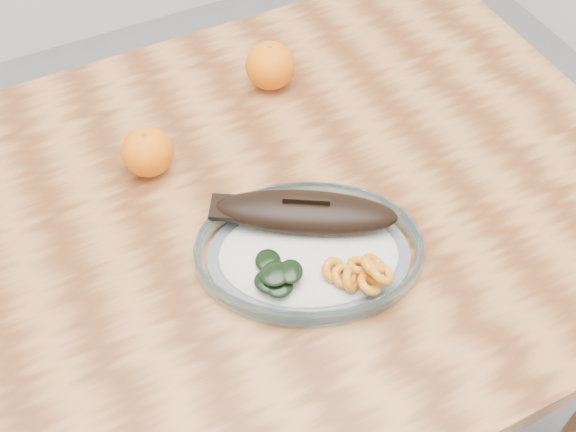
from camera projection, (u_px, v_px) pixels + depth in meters
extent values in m
cube|color=brown|center=(230.00, 229.00, 0.98)|extent=(1.20, 0.80, 0.04)
cylinder|color=brown|center=(401.00, 140.00, 1.62)|extent=(0.06, 0.06, 0.71)
ellipsoid|color=white|center=(309.00, 256.00, 0.92)|extent=(0.63, 0.55, 0.01)
torus|color=#8DC3DA|center=(309.00, 251.00, 0.91)|extent=(0.68, 0.68, 0.03)
ellipsoid|color=white|center=(309.00, 247.00, 0.91)|extent=(0.56, 0.48, 0.02)
ellipsoid|color=black|center=(306.00, 204.00, 0.92)|extent=(0.24, 0.18, 0.04)
ellipsoid|color=black|center=(306.00, 208.00, 0.92)|extent=(0.20, 0.15, 0.02)
cube|color=black|center=(226.00, 200.00, 0.92)|extent=(0.06, 0.06, 0.01)
cube|color=black|center=(306.00, 195.00, 0.90)|extent=(0.05, 0.04, 0.02)
torus|color=#BD510D|center=(361.00, 258.00, 0.88)|extent=(0.05, 0.04, 0.02)
torus|color=#BD510D|center=(371.00, 275.00, 0.86)|extent=(0.04, 0.04, 0.03)
torus|color=#BD510D|center=(352.00, 272.00, 0.86)|extent=(0.04, 0.03, 0.04)
torus|color=#BD510D|center=(371.00, 277.00, 0.86)|extent=(0.04, 0.04, 0.03)
torus|color=#BD510D|center=(334.00, 263.00, 0.87)|extent=(0.04, 0.04, 0.03)
torus|color=#BD510D|center=(345.00, 268.00, 0.87)|extent=(0.04, 0.04, 0.02)
torus|color=#BD510D|center=(373.00, 259.00, 0.86)|extent=(0.03, 0.04, 0.03)
torus|color=#BD510D|center=(375.00, 256.00, 0.86)|extent=(0.04, 0.05, 0.04)
torus|color=#BD510D|center=(383.00, 266.00, 0.85)|extent=(0.04, 0.05, 0.03)
ellipsoid|color=black|center=(274.00, 272.00, 0.86)|extent=(0.04, 0.05, 0.01)
ellipsoid|color=black|center=(268.00, 253.00, 0.88)|extent=(0.04, 0.05, 0.01)
ellipsoid|color=black|center=(279.00, 278.00, 0.86)|extent=(0.05, 0.05, 0.01)
ellipsoid|color=black|center=(269.00, 274.00, 0.86)|extent=(0.05, 0.05, 0.01)
ellipsoid|color=black|center=(275.00, 266.00, 0.86)|extent=(0.05, 0.04, 0.01)
ellipsoid|color=black|center=(290.00, 264.00, 0.86)|extent=(0.04, 0.05, 0.01)
ellipsoid|color=black|center=(273.00, 266.00, 0.86)|extent=(0.04, 0.04, 0.01)
sphere|color=#FF5B05|center=(148.00, 152.00, 1.00)|extent=(0.07, 0.07, 0.07)
sphere|color=#FF5B05|center=(270.00, 66.00, 1.11)|extent=(0.08, 0.08, 0.08)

